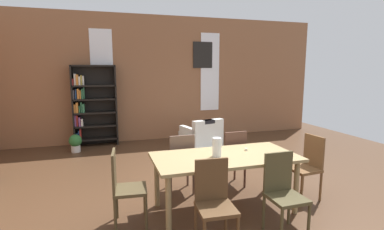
{
  "coord_description": "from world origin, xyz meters",
  "views": [
    {
      "loc": [
        -1.47,
        -4.01,
        1.93
      ],
      "look_at": [
        0.23,
        1.53,
        1.01
      ],
      "focal_mm": 27.07,
      "sensor_mm": 36.0,
      "label": 1
    }
  ],
  "objects_px": {
    "dining_chair_far_left": "(181,161)",
    "dining_chair_near_right": "(283,191)",
    "dining_chair_head_right": "(307,164)",
    "bookshelf_tall": "(91,105)",
    "dining_table": "(225,161)",
    "vase_on_table": "(217,147)",
    "armchair_white": "(202,137)",
    "potted_plant_by_shelf": "(75,142)",
    "dining_chair_far_right": "(232,156)",
    "dining_chair_near_left": "(214,200)",
    "dining_chair_head_left": "(124,185)"
  },
  "relations": [
    {
      "from": "dining_chair_far_left",
      "to": "dining_chair_near_right",
      "type": "xyz_separation_m",
      "value": [
        0.88,
        -1.41,
        0.0
      ]
    },
    {
      "from": "dining_chair_head_right",
      "to": "bookshelf_tall",
      "type": "xyz_separation_m",
      "value": [
        -3.18,
        4.15,
        0.53
      ]
    },
    {
      "from": "dining_table",
      "to": "vase_on_table",
      "type": "xyz_separation_m",
      "value": [
        -0.12,
        -0.0,
        0.21
      ]
    },
    {
      "from": "armchair_white",
      "to": "potted_plant_by_shelf",
      "type": "height_order",
      "value": "armchair_white"
    },
    {
      "from": "dining_chair_far_right",
      "to": "dining_chair_head_right",
      "type": "distance_m",
      "value": 1.14
    },
    {
      "from": "dining_chair_near_left",
      "to": "bookshelf_tall",
      "type": "xyz_separation_m",
      "value": [
        -1.4,
        4.86,
        0.53
      ]
    },
    {
      "from": "bookshelf_tall",
      "to": "potted_plant_by_shelf",
      "type": "xyz_separation_m",
      "value": [
        -0.38,
        -0.53,
        -0.81
      ]
    },
    {
      "from": "dining_chair_far_right",
      "to": "vase_on_table",
      "type": "bearing_deg",
      "value": -128.6
    },
    {
      "from": "vase_on_table",
      "to": "dining_chair_far_left",
      "type": "relative_size",
      "value": 0.27
    },
    {
      "from": "dining_chair_far_right",
      "to": "dining_chair_near_right",
      "type": "relative_size",
      "value": 1.0
    },
    {
      "from": "vase_on_table",
      "to": "bookshelf_tall",
      "type": "distance_m",
      "value": 4.5
    },
    {
      "from": "dining_chair_head_left",
      "to": "dining_chair_head_right",
      "type": "distance_m",
      "value": 2.69
    },
    {
      "from": "vase_on_table",
      "to": "dining_chair_head_right",
      "type": "distance_m",
      "value": 1.52
    },
    {
      "from": "dining_chair_near_left",
      "to": "bookshelf_tall",
      "type": "height_order",
      "value": "bookshelf_tall"
    },
    {
      "from": "dining_table",
      "to": "dining_chair_far_right",
      "type": "height_order",
      "value": "dining_chair_far_right"
    },
    {
      "from": "dining_chair_far_left",
      "to": "armchair_white",
      "type": "distance_m",
      "value": 2.64
    },
    {
      "from": "dining_chair_near_right",
      "to": "dining_chair_far_right",
      "type": "bearing_deg",
      "value": 89.88
    },
    {
      "from": "dining_chair_far_left",
      "to": "armchair_white",
      "type": "relative_size",
      "value": 0.98
    },
    {
      "from": "dining_chair_head_right",
      "to": "dining_chair_near_right",
      "type": "relative_size",
      "value": 1.0
    },
    {
      "from": "bookshelf_tall",
      "to": "dining_chair_far_left",
      "type": "bearing_deg",
      "value": -68.05
    },
    {
      "from": "dining_chair_head_left",
      "to": "bookshelf_tall",
      "type": "bearing_deg",
      "value": 96.68
    },
    {
      "from": "dining_chair_far_right",
      "to": "bookshelf_tall",
      "type": "xyz_separation_m",
      "value": [
        -2.27,
        3.46,
        0.53
      ]
    },
    {
      "from": "armchair_white",
      "to": "dining_table",
      "type": "bearing_deg",
      "value": -103.23
    },
    {
      "from": "dining_chair_near_left",
      "to": "potted_plant_by_shelf",
      "type": "distance_m",
      "value": 4.69
    },
    {
      "from": "vase_on_table",
      "to": "armchair_white",
      "type": "distance_m",
      "value": 3.23
    },
    {
      "from": "dining_chair_far_right",
      "to": "dining_chair_head_left",
      "type": "bearing_deg",
      "value": -158.69
    },
    {
      "from": "vase_on_table",
      "to": "dining_chair_near_left",
      "type": "xyz_separation_m",
      "value": [
        -0.31,
        -0.7,
        -0.39
      ]
    },
    {
      "from": "dining_chair_near_right",
      "to": "potted_plant_by_shelf",
      "type": "height_order",
      "value": "dining_chair_near_right"
    },
    {
      "from": "vase_on_table",
      "to": "potted_plant_by_shelf",
      "type": "relative_size",
      "value": 0.61
    },
    {
      "from": "vase_on_table",
      "to": "potted_plant_by_shelf",
      "type": "bearing_deg",
      "value": 119.92
    },
    {
      "from": "armchair_white",
      "to": "dining_chair_far_left",
      "type": "bearing_deg",
      "value": -116.18
    },
    {
      "from": "dining_chair_far_right",
      "to": "dining_chair_head_right",
      "type": "relative_size",
      "value": 1.0
    },
    {
      "from": "dining_chair_near_right",
      "to": "dining_chair_near_left",
      "type": "xyz_separation_m",
      "value": [
        -0.87,
        -0.0,
        0.0
      ]
    },
    {
      "from": "bookshelf_tall",
      "to": "potted_plant_by_shelf",
      "type": "height_order",
      "value": "bookshelf_tall"
    },
    {
      "from": "dining_table",
      "to": "dining_chair_far_left",
      "type": "height_order",
      "value": "dining_chair_far_left"
    },
    {
      "from": "bookshelf_tall",
      "to": "dining_chair_head_right",
      "type": "bearing_deg",
      "value": -52.58
    },
    {
      "from": "dining_chair_near_left",
      "to": "potted_plant_by_shelf",
      "type": "height_order",
      "value": "dining_chair_near_left"
    },
    {
      "from": "dining_table",
      "to": "potted_plant_by_shelf",
      "type": "relative_size",
      "value": 4.65
    },
    {
      "from": "vase_on_table",
      "to": "bookshelf_tall",
      "type": "relative_size",
      "value": 0.12
    },
    {
      "from": "dining_chair_head_right",
      "to": "dining_chair_near_left",
      "type": "height_order",
      "value": "same"
    },
    {
      "from": "dining_chair_head_right",
      "to": "dining_chair_near_left",
      "type": "distance_m",
      "value": 1.91
    },
    {
      "from": "dining_chair_head_right",
      "to": "dining_chair_far_left",
      "type": "relative_size",
      "value": 1.0
    },
    {
      "from": "dining_chair_near_left",
      "to": "potted_plant_by_shelf",
      "type": "xyz_separation_m",
      "value": [
        -1.78,
        4.33,
        -0.28
      ]
    },
    {
      "from": "dining_chair_far_right",
      "to": "bookshelf_tall",
      "type": "bearing_deg",
      "value": 123.31
    },
    {
      "from": "dining_chair_far_right",
      "to": "dining_chair_near_right",
      "type": "xyz_separation_m",
      "value": [
        -0.0,
        -1.41,
        0.0
      ]
    },
    {
      "from": "dining_chair_near_left",
      "to": "armchair_white",
      "type": "height_order",
      "value": "dining_chair_near_left"
    },
    {
      "from": "dining_chair_head_left",
      "to": "dining_chair_head_right",
      "type": "relative_size",
      "value": 1.0
    },
    {
      "from": "dining_chair_far_left",
      "to": "dining_chair_far_right",
      "type": "bearing_deg",
      "value": 0.0
    },
    {
      "from": "dining_chair_far_right",
      "to": "potted_plant_by_shelf",
      "type": "relative_size",
      "value": 2.27
    },
    {
      "from": "vase_on_table",
      "to": "dining_chair_head_right",
      "type": "xyz_separation_m",
      "value": [
        1.47,
        0.01,
        -0.39
      ]
    }
  ]
}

